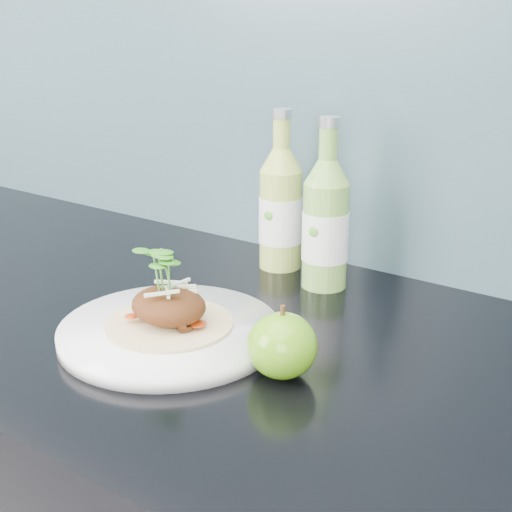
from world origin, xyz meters
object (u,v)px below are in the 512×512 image
Objects in this scene: green_apple at (282,345)px; cider_bottle_right at (325,225)px; cider_bottle_left at (281,209)px; dinner_plate at (170,332)px.

green_apple is 0.42× the size of cider_bottle_right.
cider_bottle_right is (0.09, -0.03, 0.00)m from cider_bottle_left.
dinner_plate is 0.27m from cider_bottle_right.
dinner_plate is at bearing -179.61° from green_apple.
cider_bottle_left is at bearing 124.07° from green_apple.
green_apple is 0.34m from cider_bottle_left.
cider_bottle_left is at bearing 168.08° from cider_bottle_right.
cider_bottle_left is 0.10m from cider_bottle_right.
cider_bottle_left reaches higher than green_apple.
dinner_plate is at bearing -98.12° from cider_bottle_right.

